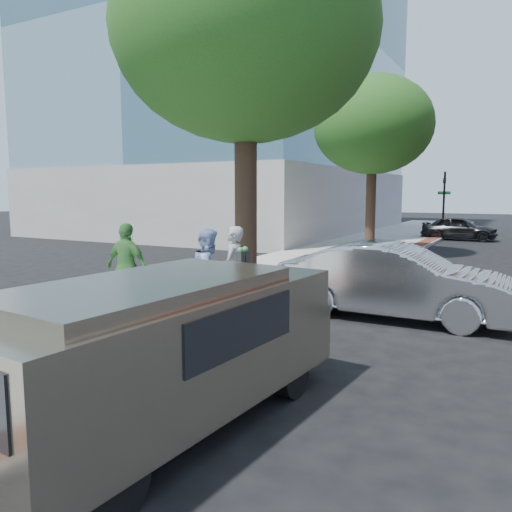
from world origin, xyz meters
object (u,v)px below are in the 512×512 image
Objects in this scene: van at (178,342)px; person_green at (127,267)px; person_officer at (209,273)px; bg_car at (459,228)px; person_gray at (233,270)px; parking_meter at (243,269)px; sedan_silver at (396,281)px.

person_green is at bearing 143.68° from van.
person_officer is 0.45× the size of bg_car.
person_green is (-2.13, -0.77, 0.02)m from person_gray.
person_officer is (-0.86, 0.16, -0.17)m from parking_meter.
person_green is (-2.73, -0.12, -0.13)m from parking_meter.
sedan_silver is 1.00× the size of van.
parking_meter is at bearing 113.24° from van.
sedan_silver is at bearing 47.90° from parking_meter.
person_gray is (-0.60, 0.65, -0.16)m from parking_meter.
sedan_silver is at bearing -176.73° from bg_car.
parking_meter is 21.71m from bg_car.
person_officer is 0.37× the size of sedan_silver.
parking_meter reaches higher than bg_car.
van reaches higher than parking_meter.
sedan_silver is 6.09m from van.
bg_car is at bearing -20.14° from person_officer.
van is at bearing -71.27° from parking_meter.
person_gray is 0.38× the size of van.
van is at bearing -165.44° from person_officer.
person_gray is 0.54m from person_officer.
person_gray is at bearing -158.66° from person_green.
person_green is (-1.88, -0.29, 0.03)m from person_officer.
van is (-0.06, -25.18, 0.27)m from bg_car.
parking_meter is 0.90m from person_gray.
bg_car is 0.83× the size of van.
sedan_silver is at bearing -150.85° from person_green.
bg_car is at bearing 86.71° from parking_meter.
parking_meter is at bearing 177.00° from bg_car.
parking_meter is 0.83× the size of person_officer.
person_officer is at bearing -42.21° from person_gray.
person_green is 0.39× the size of van.
person_officer is 3.88m from sedan_silver.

